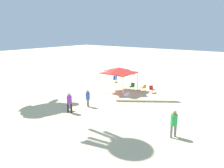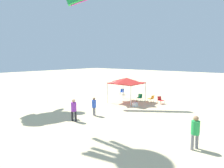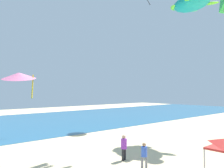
% 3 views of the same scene
% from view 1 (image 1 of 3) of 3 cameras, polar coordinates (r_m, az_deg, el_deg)
% --- Properties ---
extents(ground, '(120.00, 120.00, 0.10)m').
position_cam_1_polar(ground, '(26.56, -3.44, -1.52)').
color(ground, beige).
extents(canopy_tent, '(3.27, 3.15, 2.87)m').
position_cam_1_polar(canopy_tent, '(25.02, 1.87, 3.61)').
color(canopy_tent, '#B7B7BC').
rests_on(canopy_tent, ground).
extents(folding_chair_right_of_tent, '(0.71, 0.63, 0.82)m').
position_cam_1_polar(folding_chair_right_of_tent, '(25.90, 8.27, -0.84)').
color(folding_chair_right_of_tent, black).
rests_on(folding_chair_right_of_tent, ground).
extents(folding_chair_near_cooler, '(0.79, 0.74, 0.82)m').
position_cam_1_polar(folding_chair_near_cooler, '(25.36, 10.43, -1.25)').
color(folding_chair_near_cooler, black).
rests_on(folding_chair_near_cooler, ground).
extents(folding_chair_left_of_tent, '(0.63, 0.71, 0.82)m').
position_cam_1_polar(folding_chair_left_of_tent, '(26.40, 5.32, -0.47)').
color(folding_chair_left_of_tent, black).
rests_on(folding_chair_left_of_tent, ground).
extents(folding_chair_facing_ocean, '(0.75, 0.79, 0.82)m').
position_cam_1_polar(folding_chair_facing_ocean, '(30.05, 0.78, 1.36)').
color(folding_chair_facing_ocean, black).
rests_on(folding_chair_facing_ocean, ground).
extents(cooler_box, '(0.42, 0.62, 0.40)m').
position_cam_1_polar(cooler_box, '(23.84, 4.00, -2.71)').
color(cooler_box, white).
rests_on(cooler_box, ground).
extents(person_watching_sky, '(0.41, 0.39, 1.64)m').
position_cam_1_polar(person_watching_sky, '(20.41, -6.37, -3.40)').
color(person_watching_sky, slate).
rests_on(person_watching_sky, ground).
extents(person_by_tent, '(0.45, 0.47, 1.91)m').
position_cam_1_polar(person_by_tent, '(15.18, 15.94, -9.47)').
color(person_by_tent, slate).
rests_on(person_by_tent, ground).
extents(person_kite_handler, '(0.47, 0.43, 1.82)m').
position_cam_1_polar(person_kite_handler, '(19.15, -11.14, -4.43)').
color(person_kite_handler, black).
rests_on(person_kite_handler, ground).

